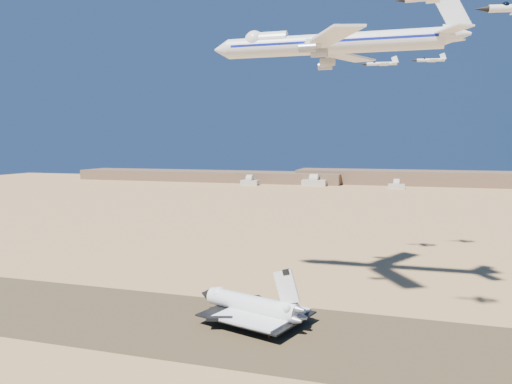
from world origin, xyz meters
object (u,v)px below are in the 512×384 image
(crew_a, at_px, (269,336))
(crew_c, at_px, (274,329))
(carrier_747, at_px, (323,44))
(chase_jet_d, at_px, (381,64))
(chase_jet_e, at_px, (430,60))
(crew_b, at_px, (263,330))
(shuttle, at_px, (251,306))

(crew_a, height_order, crew_c, crew_a)
(carrier_747, relative_size, chase_jet_d, 5.38)
(carrier_747, distance_m, chase_jet_e, 77.56)
(chase_jet_e, bearing_deg, crew_b, -122.79)
(shuttle, distance_m, carrier_747, 89.37)
(chase_jet_e, bearing_deg, crew_c, -121.86)
(crew_a, xyz_separation_m, chase_jet_e, (42.84, 110.38, 89.98))
(crew_b, height_order, chase_jet_e, chase_jet_e)
(crew_b, bearing_deg, carrier_747, -19.56)
(shuttle, bearing_deg, chase_jet_d, 86.93)
(chase_jet_d, bearing_deg, crew_c, -110.49)
(crew_c, height_order, chase_jet_d, chase_jet_d)
(crew_a, height_order, chase_jet_e, chase_jet_e)
(crew_c, bearing_deg, crew_a, 106.88)
(crew_a, distance_m, chase_jet_e, 148.71)
(crew_c, relative_size, chase_jet_e, 0.11)
(crew_b, distance_m, chase_jet_e, 147.13)
(carrier_747, xyz_separation_m, crew_c, (-6.57, -36.80, -86.50))
(carrier_747, xyz_separation_m, chase_jet_d, (15.98, 53.37, 0.72))
(shuttle, xyz_separation_m, carrier_747, (15.43, 31.11, 82.35))
(shuttle, relative_size, chase_jet_d, 2.42)
(carrier_747, distance_m, crew_a, 96.23)
(crew_c, distance_m, chase_jet_e, 145.03)
(crew_b, bearing_deg, chase_jet_d, -21.34)
(shuttle, distance_m, crew_c, 11.31)
(carrier_747, relative_size, crew_c, 51.93)
(carrier_747, relative_size, crew_b, 45.78)
(shuttle, distance_m, chase_jet_d, 122.57)
(crew_a, distance_m, chase_jet_d, 131.04)
(carrier_747, bearing_deg, crew_c, -101.46)
(carrier_747, xyz_separation_m, crew_a, (-6.59, -41.90, -86.38))
(crew_c, xyz_separation_m, chase_jet_e, (42.82, 105.27, 90.10))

